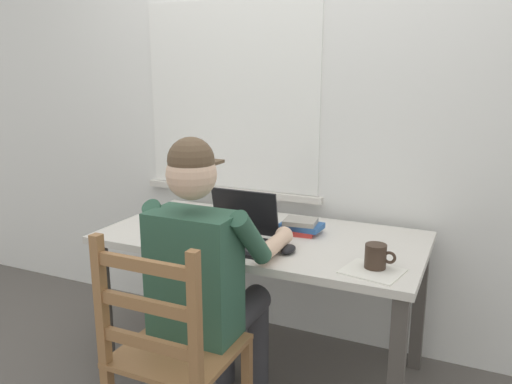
{
  "coord_description": "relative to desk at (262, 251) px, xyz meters",
  "views": [
    {
      "loc": [
        0.94,
        -2.13,
        1.49
      ],
      "look_at": [
        -0.01,
        -0.05,
        0.94
      ],
      "focal_mm": 35.54,
      "sensor_mm": 36.0,
      "label": 1
    }
  ],
  "objects": [
    {
      "name": "computer_mouse",
      "position": [
        0.21,
        -0.19,
        0.1
      ],
      "size": [
        0.06,
        0.1,
        0.03
      ],
      "primitive_type": "ellipsoid",
      "color": "black",
      "rests_on": "desk"
    },
    {
      "name": "paper_pile_near_laptop",
      "position": [
        0.58,
        -0.25,
        0.09
      ],
      "size": [
        0.25,
        0.23,
        0.01
      ],
      "primitive_type": "cube",
      "rotation": [
        0.0,
        0.0,
        -0.2
      ],
      "color": "silver",
      "rests_on": "desk"
    },
    {
      "name": "laptop",
      "position": [
        -0.06,
        -0.16,
        0.14
      ],
      "size": [
        0.33,
        0.28,
        0.23
      ],
      "color": "black",
      "rests_on": "desk"
    },
    {
      "name": "seated_person",
      "position": [
        -0.03,
        -0.46,
        0.06
      ],
      "size": [
        0.5,
        0.6,
        1.26
      ],
      "color": "#2D5642",
      "rests_on": "ground"
    },
    {
      "name": "landscape_photo_print",
      "position": [
        -0.31,
        0.18,
        0.09
      ],
      "size": [
        0.14,
        0.11,
        0.0
      ],
      "primitive_type": "cube",
      "rotation": [
        0.0,
        0.0,
        -0.13
      ],
      "color": "#7A4293",
      "rests_on": "desk"
    },
    {
      "name": "book_stack_main",
      "position": [
        0.16,
        0.09,
        0.12
      ],
      "size": [
        0.2,
        0.16,
        0.07
      ],
      "color": "#BC332D",
      "rests_on": "desk"
    },
    {
      "name": "wooden_chair",
      "position": [
        -0.03,
        -0.75,
        -0.16
      ],
      "size": [
        0.42,
        0.42,
        0.96
      ],
      "color": "olive",
      "rests_on": "ground"
    },
    {
      "name": "back_wall",
      "position": [
        -0.01,
        0.47,
        0.66
      ],
      "size": [
        6.0,
        0.08,
        2.6
      ],
      "color": "silver",
      "rests_on": "ground"
    },
    {
      "name": "ground_plane",
      "position": [
        0.0,
        0.0,
        -0.64
      ],
      "size": [
        8.0,
        8.0,
        0.0
      ],
      "primitive_type": "plane",
      "color": "#56514C"
    },
    {
      "name": "coffee_mug_dark",
      "position": [
        0.59,
        -0.22,
        0.14
      ],
      "size": [
        0.12,
        0.09,
        0.1
      ],
      "color": "#38281E",
      "rests_on": "desk"
    },
    {
      "name": "desk",
      "position": [
        0.0,
        0.0,
        0.0
      ],
      "size": [
        1.53,
        0.78,
        0.72
      ],
      "color": "beige",
      "rests_on": "ground"
    },
    {
      "name": "coffee_mug_white",
      "position": [
        -0.32,
        -0.21,
        0.13
      ],
      "size": [
        0.11,
        0.08,
        0.09
      ],
      "color": "silver",
      "rests_on": "desk"
    }
  ]
}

